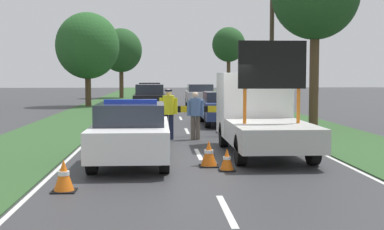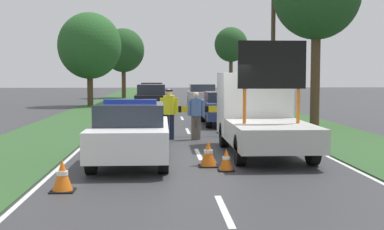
{
  "view_description": "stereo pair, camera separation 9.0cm",
  "coord_description": "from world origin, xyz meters",
  "px_view_note": "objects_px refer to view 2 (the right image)",
  "views": [
    {
      "loc": [
        -1.1,
        -14.41,
        2.23
      ],
      "look_at": [
        -0.17,
        0.65,
        1.1
      ],
      "focal_mm": 50.0,
      "sensor_mm": 36.0,
      "label": 1
    },
    {
      "loc": [
        -1.01,
        -14.42,
        2.23
      ],
      "look_at": [
        -0.17,
        0.65,
        1.1
      ],
      "focal_mm": 50.0,
      "sensor_mm": 36.0,
      "label": 2
    }
  ],
  "objects_px": {
    "roadside_tree_near_right": "(123,51)",
    "work_truck": "(259,113)",
    "police_car": "(131,133)",
    "traffic_cone_centre_front": "(208,154)",
    "roadside_tree_near_left": "(90,46)",
    "queued_car_hatch_blue": "(223,107)",
    "roadside_tree_mid_left": "(231,45)",
    "queued_car_wagon_maroon": "(152,92)",
    "utility_pole": "(273,26)",
    "road_barrier": "(195,111)",
    "queued_car_sedan_silver": "(202,95)",
    "pedestrian_civilian": "(196,112)",
    "traffic_cone_near_police": "(226,160)",
    "queued_car_sedan_black": "(151,99)",
    "police_officer": "(169,110)",
    "traffic_cone_near_truck": "(62,176)",
    "traffic_cone_behind_barrier": "(144,125)"
  },
  "relations": [
    {
      "from": "roadside_tree_near_right",
      "to": "work_truck",
      "type": "bearing_deg",
      "value": -79.86
    },
    {
      "from": "police_car",
      "to": "roadside_tree_near_right",
      "type": "height_order",
      "value": "roadside_tree_near_right"
    },
    {
      "from": "traffic_cone_centre_front",
      "to": "roadside_tree_near_left",
      "type": "bearing_deg",
      "value": 103.74
    },
    {
      "from": "queued_car_hatch_blue",
      "to": "roadside_tree_mid_left",
      "type": "height_order",
      "value": "roadside_tree_mid_left"
    },
    {
      "from": "queued_car_wagon_maroon",
      "to": "utility_pole",
      "type": "distance_m",
      "value": 20.68
    },
    {
      "from": "road_barrier",
      "to": "queued_car_sedan_silver",
      "type": "distance_m",
      "value": 17.66
    },
    {
      "from": "road_barrier",
      "to": "roadside_tree_near_right",
      "type": "xyz_separation_m",
      "value": [
        -4.9,
        32.59,
        3.66
      ]
    },
    {
      "from": "road_barrier",
      "to": "queued_car_hatch_blue",
      "type": "distance_m",
      "value": 4.74
    },
    {
      "from": "roadside_tree_near_left",
      "to": "utility_pole",
      "type": "relative_size",
      "value": 0.77
    },
    {
      "from": "pedestrian_civilian",
      "to": "traffic_cone_centre_front",
      "type": "height_order",
      "value": "pedestrian_civilian"
    },
    {
      "from": "queued_car_sedan_silver",
      "to": "traffic_cone_near_police",
      "type": "bearing_deg",
      "value": 87.07
    },
    {
      "from": "queued_car_sedan_black",
      "to": "queued_car_wagon_maroon",
      "type": "height_order",
      "value": "queued_car_sedan_black"
    },
    {
      "from": "road_barrier",
      "to": "roadside_tree_mid_left",
      "type": "bearing_deg",
      "value": 75.35
    },
    {
      "from": "roadside_tree_near_left",
      "to": "utility_pole",
      "type": "xyz_separation_m",
      "value": [
        10.23,
        -13.93,
        0.17
      ]
    },
    {
      "from": "police_officer",
      "to": "traffic_cone_near_truck",
      "type": "relative_size",
      "value": 2.8
    },
    {
      "from": "roadside_tree_mid_left",
      "to": "queued_car_hatch_blue",
      "type": "bearing_deg",
      "value": -97.94
    },
    {
      "from": "work_truck",
      "to": "police_officer",
      "type": "xyz_separation_m",
      "value": [
        -2.59,
        3.0,
        -0.08
      ]
    },
    {
      "from": "roadside_tree_near_right",
      "to": "roadside_tree_mid_left",
      "type": "relative_size",
      "value": 0.94
    },
    {
      "from": "queued_car_sedan_black",
      "to": "road_barrier",
      "type": "bearing_deg",
      "value": 99.4
    },
    {
      "from": "road_barrier",
      "to": "police_officer",
      "type": "height_order",
      "value": "police_officer"
    },
    {
      "from": "police_car",
      "to": "traffic_cone_behind_barrier",
      "type": "relative_size",
      "value": 6.4
    },
    {
      "from": "police_car",
      "to": "traffic_cone_near_truck",
      "type": "xyz_separation_m",
      "value": [
        -1.12,
        -3.2,
        -0.47
      ]
    },
    {
      "from": "traffic_cone_near_truck",
      "to": "pedestrian_civilian",
      "type": "bearing_deg",
      "value": 69.26
    },
    {
      "from": "queued_car_sedan_black",
      "to": "roadside_tree_near_right",
      "type": "bearing_deg",
      "value": -81.87
    },
    {
      "from": "roadside_tree_near_right",
      "to": "roadside_tree_mid_left",
      "type": "bearing_deg",
      "value": 15.25
    },
    {
      "from": "traffic_cone_behind_barrier",
      "to": "queued_car_hatch_blue",
      "type": "relative_size",
      "value": 0.15
    },
    {
      "from": "roadside_tree_mid_left",
      "to": "utility_pole",
      "type": "bearing_deg",
      "value": -93.71
    },
    {
      "from": "road_barrier",
      "to": "utility_pole",
      "type": "relative_size",
      "value": 0.34
    },
    {
      "from": "traffic_cone_near_police",
      "to": "roadside_tree_near_right",
      "type": "bearing_deg",
      "value": 97.46
    },
    {
      "from": "queued_car_wagon_maroon",
      "to": "police_car",
      "type": "bearing_deg",
      "value": 90.09
    },
    {
      "from": "queued_car_sedan_black",
      "to": "roadside_tree_mid_left",
      "type": "distance_m",
      "value": 26.22
    },
    {
      "from": "police_car",
      "to": "traffic_cone_near_truck",
      "type": "distance_m",
      "value": 3.42
    },
    {
      "from": "queued_car_hatch_blue",
      "to": "utility_pole",
      "type": "xyz_separation_m",
      "value": [
        2.36,
        0.64,
        3.68
      ]
    },
    {
      "from": "traffic_cone_near_police",
      "to": "traffic_cone_behind_barrier",
      "type": "height_order",
      "value": "traffic_cone_behind_barrier"
    },
    {
      "from": "police_officer",
      "to": "roadside_tree_near_left",
      "type": "relative_size",
      "value": 0.26
    },
    {
      "from": "roadside_tree_near_right",
      "to": "utility_pole",
      "type": "xyz_separation_m",
      "value": [
        8.82,
        -27.47,
        -0.12
      ]
    },
    {
      "from": "police_officer",
      "to": "pedestrian_civilian",
      "type": "height_order",
      "value": "police_officer"
    },
    {
      "from": "work_truck",
      "to": "queued_car_sedan_black",
      "type": "height_order",
      "value": "work_truck"
    },
    {
      "from": "work_truck",
      "to": "road_barrier",
      "type": "distance_m",
      "value": 4.28
    },
    {
      "from": "traffic_cone_near_truck",
      "to": "queued_car_sedan_black",
      "type": "bearing_deg",
      "value": 86.27
    },
    {
      "from": "queued_car_wagon_maroon",
      "to": "roadside_tree_near_left",
      "type": "distance_m",
      "value": 7.8
    },
    {
      "from": "work_truck",
      "to": "roadside_tree_near_right",
      "type": "distance_m",
      "value": 37.28
    },
    {
      "from": "queued_car_sedan_black",
      "to": "queued_car_sedan_silver",
      "type": "height_order",
      "value": "queued_car_sedan_black"
    },
    {
      "from": "work_truck",
      "to": "queued_car_wagon_maroon",
      "type": "height_order",
      "value": "work_truck"
    },
    {
      "from": "roadside_tree_near_left",
      "to": "pedestrian_civilian",
      "type": "bearing_deg",
      "value": -72.57
    },
    {
      "from": "queued_car_wagon_maroon",
      "to": "pedestrian_civilian",
      "type": "bearing_deg",
      "value": 94.48
    },
    {
      "from": "traffic_cone_behind_barrier",
      "to": "roadside_tree_near_left",
      "type": "relative_size",
      "value": 0.11
    },
    {
      "from": "pedestrian_civilian",
      "to": "traffic_cone_near_police",
      "type": "height_order",
      "value": "pedestrian_civilian"
    },
    {
      "from": "roadside_tree_mid_left",
      "to": "utility_pole",
      "type": "relative_size",
      "value": 0.82
    },
    {
      "from": "police_car",
      "to": "pedestrian_civilian",
      "type": "relative_size",
      "value": 2.78
    }
  ]
}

